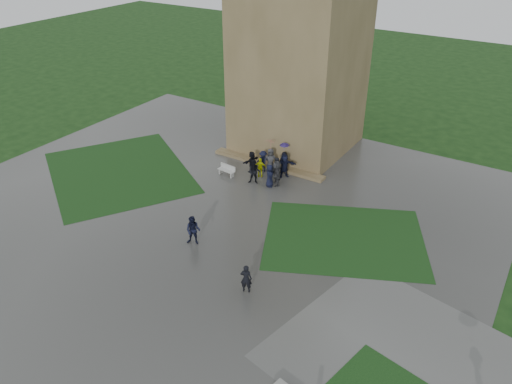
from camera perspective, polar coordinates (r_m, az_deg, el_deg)
The scene contains 10 objects.
ground at distance 29.43m, azimuth -9.39°, elevation -4.93°, with size 120.00×120.00×0.00m, color black.
plaza at distance 30.66m, azimuth -6.97°, elevation -3.14°, with size 34.00×34.00×0.02m, color #393937.
lawn_inset_left at distance 37.13m, azimuth -15.37°, elevation 2.22°, with size 11.00×9.00×0.01m, color black.
lawn_inset_right at distance 29.21m, azimuth 10.04°, elevation -5.23°, with size 9.00×7.00×0.01m, color black.
tower at distance 37.43m, azimuth 5.20°, elevation 18.05°, with size 8.00×8.00×18.00m, color brown.
tower_plinth at distance 36.70m, azimuth 1.37°, elevation 3.20°, with size 9.00×0.80×0.22m, color brown.
bench at distance 35.30m, azimuth -3.35°, elevation 2.53°, with size 1.35×0.53×0.77m.
visitor_cluster at distance 34.73m, azimuth 1.71°, elevation 3.16°, with size 3.63×3.25×2.53m.
pedestrian_mid at distance 28.10m, azimuth -7.19°, elevation -4.38°, with size 0.85×0.49×1.75m, color black.
pedestrian_near at distance 24.71m, azimuth -1.14°, elevation -9.86°, with size 0.57×0.38×1.57m, color black.
Camera 1 is at (16.76, -17.59, 16.60)m, focal length 35.00 mm.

